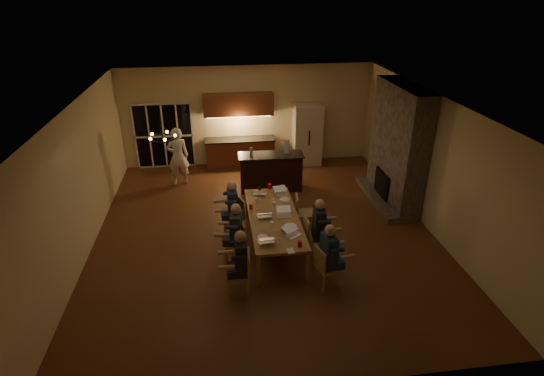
{
  "coord_description": "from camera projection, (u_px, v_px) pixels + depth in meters",
  "views": [
    {
      "loc": [
        -1.01,
        -8.8,
        5.45
      ],
      "look_at": [
        0.22,
        0.3,
        1.01
      ],
      "focal_mm": 28.0,
      "sensor_mm": 36.0,
      "label": 1
    }
  ],
  "objects": [
    {
      "name": "floor",
      "position": [
        265.0,
        231.0,
        10.34
      ],
      "size": [
        9.0,
        9.0,
        0.0
      ],
      "primitive_type": "plane",
      "color": "brown",
      "rests_on": "ground"
    },
    {
      "name": "back_wall",
      "position": [
        248.0,
        116.0,
        13.68
      ],
      "size": [
        8.0,
        0.04,
        3.2
      ],
      "primitive_type": "cube",
      "color": "beige",
      "rests_on": "ground"
    },
    {
      "name": "left_wall",
      "position": [
        80.0,
        181.0,
        9.16
      ],
      "size": [
        0.04,
        9.0,
        3.2
      ],
      "primitive_type": "cube",
      "color": "beige",
      "rests_on": "ground"
    },
    {
      "name": "right_wall",
      "position": [
        431.0,
        162.0,
        10.13
      ],
      "size": [
        0.04,
        9.0,
        3.2
      ],
      "primitive_type": "cube",
      "color": "beige",
      "rests_on": "ground"
    },
    {
      "name": "ceiling",
      "position": [
        263.0,
        101.0,
        8.94
      ],
      "size": [
        8.0,
        9.0,
        0.04
      ],
      "primitive_type": "cube",
      "color": "white",
      "rests_on": "back_wall"
    },
    {
      "name": "french_doors",
      "position": [
        164.0,
        136.0,
        13.55
      ],
      "size": [
        1.86,
        0.08,
        2.1
      ],
      "primitive_type": "cube",
      "color": "black",
      "rests_on": "ground"
    },
    {
      "name": "fireplace",
      "position": [
        398.0,
        146.0,
        11.16
      ],
      "size": [
        0.58,
        2.5,
        3.2
      ],
      "primitive_type": "cube",
      "color": "#6E6256",
      "rests_on": "ground"
    },
    {
      "name": "kitchenette",
      "position": [
        239.0,
        131.0,
        13.53
      ],
      "size": [
        2.24,
        0.68,
        2.4
      ],
      "primitive_type": null,
      "color": "brown",
      "rests_on": "ground"
    },
    {
      "name": "refrigerator",
      "position": [
        307.0,
        135.0,
        13.84
      ],
      "size": [
        0.9,
        0.68,
        2.0
      ],
      "primitive_type": "cube",
      "color": "beige",
      "rests_on": "ground"
    },
    {
      "name": "dining_table",
      "position": [
        274.0,
        231.0,
        9.65
      ],
      "size": [
        1.1,
        2.9,
        0.75
      ],
      "primitive_type": "cube",
      "color": "#A76D42",
      "rests_on": "ground"
    },
    {
      "name": "bar_island",
      "position": [
        271.0,
        172.0,
        12.24
      ],
      "size": [
        1.88,
        0.75,
        1.08
      ],
      "primitive_type": "cube",
      "rotation": [
        0.0,
        0.0,
        -0.04
      ],
      "color": "black",
      "rests_on": "ground"
    },
    {
      "name": "chair_left_near",
      "position": [
        239.0,
        273.0,
        8.13
      ],
      "size": [
        0.48,
        0.48,
        0.89
      ],
      "primitive_type": null,
      "rotation": [
        0.0,
        0.0,
        -1.66
      ],
      "color": "tan",
      "rests_on": "ground"
    },
    {
      "name": "chair_left_mid",
      "position": [
        234.0,
        241.0,
        9.12
      ],
      "size": [
        0.47,
        0.47,
        0.89
      ],
      "primitive_type": null,
      "rotation": [
        0.0,
        0.0,
        -1.49
      ],
      "color": "tan",
      "rests_on": "ground"
    },
    {
      "name": "chair_left_far",
      "position": [
        233.0,
        216.0,
        10.1
      ],
      "size": [
        0.56,
        0.56,
        0.89
      ],
      "primitive_type": null,
      "rotation": [
        0.0,
        0.0,
        -1.25
      ],
      "color": "tan",
      "rests_on": "ground"
    },
    {
      "name": "chair_right_near",
      "position": [
        328.0,
        266.0,
        8.32
      ],
      "size": [
        0.54,
        0.54,
        0.89
      ],
      "primitive_type": null,
      "rotation": [
        0.0,
        0.0,
        1.84
      ],
      "color": "tan",
      "rests_on": "ground"
    },
    {
      "name": "chair_right_mid",
      "position": [
        315.0,
        236.0,
        9.33
      ],
      "size": [
        0.46,
        0.46,
        0.89
      ],
      "primitive_type": null,
      "rotation": [
        0.0,
        0.0,
        1.63
      ],
      "color": "tan",
      "rests_on": "ground"
    },
    {
      "name": "chair_right_far",
      "position": [
        305.0,
        213.0,
        10.27
      ],
      "size": [
        0.48,
        0.48,
        0.89
      ],
      "primitive_type": null,
      "rotation": [
        0.0,
        0.0,
        1.47
      ],
      "color": "tan",
      "rests_on": "ground"
    },
    {
      "name": "person_left_near",
      "position": [
        241.0,
        262.0,
        8.02
      ],
      "size": [
        0.61,
        0.61,
        1.38
      ],
      "primitive_type": null,
      "rotation": [
        0.0,
        0.0,
        -1.58
      ],
      "color": "#22242C",
      "rests_on": "ground"
    },
    {
      "name": "person_right_near",
      "position": [
        329.0,
        256.0,
        8.21
      ],
      "size": [
        0.68,
        0.68,
        1.38
      ],
      "primitive_type": null,
      "rotation": [
        0.0,
        0.0,
        1.71
      ],
      "color": "#1F324E",
      "rests_on": "ground"
    },
    {
      "name": "person_left_mid",
      "position": [
        237.0,
        233.0,
        8.97
      ],
      "size": [
        0.71,
        0.71,
        1.38
      ],
      "primitive_type": null,
      "rotation": [
        0.0,
        0.0,
        -1.77
      ],
      "color": "#33373D",
      "rests_on": "ground"
    },
    {
      "name": "person_right_mid",
      "position": [
        319.0,
        228.0,
        9.15
      ],
      "size": [
        0.62,
        0.62,
        1.38
      ],
      "primitive_type": null,
      "rotation": [
        0.0,
        0.0,
        1.53
      ],
      "color": "#22242C",
      "rests_on": "ground"
    },
    {
      "name": "person_left_far",
      "position": [
        233.0,
        208.0,
        9.96
      ],
      "size": [
        0.62,
        0.62,
        1.38
      ],
      "primitive_type": null,
      "rotation": [
        0.0,
        0.0,
        -1.53
      ],
      "color": "#1F324E",
      "rests_on": "ground"
    },
    {
      "name": "standing_person",
      "position": [
        178.0,
        156.0,
        12.44
      ],
      "size": [
        0.71,
        0.54,
        1.75
      ],
      "primitive_type": "imported",
      "rotation": [
        0.0,
        0.0,
        3.34
      ],
      "color": "white",
      "rests_on": "ground"
    },
    {
      "name": "chandelier",
      "position": [
        162.0,
        138.0,
        8.22
      ],
      "size": [
        0.53,
        0.53,
        0.03
      ],
      "primitive_type": "torus",
      "color": "black",
      "rests_on": "ceiling"
    },
    {
      "name": "laptop_a",
      "position": [
        266.0,
        237.0,
        8.51
      ],
      "size": [
        0.35,
        0.32,
        0.23
      ],
      "primitive_type": null,
      "rotation": [
        0.0,
        0.0,
        3.27
      ],
      "color": "silver",
      "rests_on": "dining_table"
    },
    {
      "name": "laptop_b",
      "position": [
        294.0,
        231.0,
        8.71
      ],
      "size": [
        0.42,
        0.41,
        0.23
      ],
      "primitive_type": null,
      "rotation": [
        0.0,
        0.0,
        0.6
      ],
      "color": "silver",
      "rests_on": "dining_table"
    },
    {
      "name": "laptop_c",
      "position": [
        264.0,
        212.0,
        9.44
      ],
      "size": [
        0.33,
        0.3,
        0.23
      ],
      "primitive_type": null,
      "rotation": [
        0.0,
        0.0,
        3.19
      ],
      "color": "silver",
      "rests_on": "dining_table"
    },
    {
      "name": "laptop_d",
      "position": [
        284.0,
        212.0,
        9.44
      ],
      "size": [
        0.34,
        0.3,
        0.23
      ],
      "primitive_type": null,
      "rotation": [
        0.0,
        0.0,
        -0.07
      ],
      "color": "silver",
      "rests_on": "dining_table"
    },
    {
      "name": "laptop_e",
      "position": [
        260.0,
        190.0,
        10.46
      ],
      "size": [
        0.38,
        0.35,
        0.23
      ],
      "primitive_type": null,
      "rotation": [
        0.0,
        0.0,
        2.88
      ],
      "color": "silver",
      "rests_on": "dining_table"
    },
    {
      "name": "laptop_f",
      "position": [
        281.0,
        191.0,
        10.4
      ],
      "size": [
        0.37,
        0.33,
        0.23
      ],
      "primitive_type": null,
      "rotation": [
        0.0,
        0.0,
        0.19
      ],
      "color": "silver",
      "rests_on": "dining_table"
    },
    {
      "name": "mug_front",
      "position": [
        272.0,
        224.0,
        9.08
      ],
      "size": [
        0.08,
        0.08,
        0.1
      ],
      "primitive_type": "cylinder",
      "color": "white",
      "rests_on": "dining_table"
    },
    {
      "name": "mug_mid",
      "position": [
        274.0,
        204.0,
        9.93
      ],
      "size": [
        0.08,
        0.08,
        0.1
      ],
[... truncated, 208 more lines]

